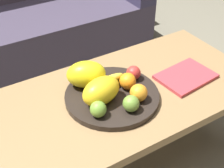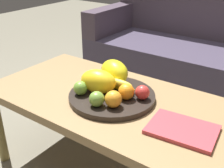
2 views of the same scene
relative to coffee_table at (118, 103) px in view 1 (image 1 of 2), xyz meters
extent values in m
plane|color=#706B5A|center=(0.00, 0.00, -0.41)|extent=(8.00, 8.00, 0.00)
cube|color=olive|center=(0.00, 0.00, 0.03)|extent=(1.28, 0.60, 0.04)
cylinder|color=#856850|center=(0.60, 0.26, -0.20)|extent=(0.05, 0.05, 0.42)
cube|color=#3D3648|center=(-0.04, 1.12, -0.21)|extent=(1.70, 0.70, 0.40)
cylinder|color=black|center=(-0.03, -0.01, 0.06)|extent=(0.39, 0.39, 0.03)
ellipsoid|color=yellow|center=(-0.09, -0.03, 0.13)|extent=(0.19, 0.14, 0.11)
ellipsoid|color=yellow|center=(-0.10, 0.10, 0.13)|extent=(0.20, 0.17, 0.11)
sphere|color=orange|center=(0.04, -0.01, 0.11)|extent=(0.07, 0.07, 0.07)
sphere|color=orange|center=(0.04, -0.10, 0.11)|extent=(0.07, 0.07, 0.07)
sphere|color=#719F37|center=(-0.15, -0.09, 0.10)|extent=(0.06, 0.06, 0.06)
sphere|color=red|center=(0.10, 0.03, 0.10)|extent=(0.06, 0.06, 0.06)
sphere|color=olive|center=(-0.02, -0.13, 0.10)|extent=(0.07, 0.07, 0.07)
ellipsoid|color=yellow|center=(-0.02, 0.05, 0.09)|extent=(0.15, 0.05, 0.03)
ellipsoid|color=yellow|center=(-0.02, 0.05, 0.09)|extent=(0.15, 0.07, 0.03)
ellipsoid|color=gold|center=(-0.03, 0.03, 0.12)|extent=(0.15, 0.04, 0.03)
cube|color=#BF3C44|center=(0.33, -0.06, 0.06)|extent=(0.27, 0.20, 0.02)
camera|label=1|loc=(-0.55, -0.86, 0.89)|focal=49.83mm
camera|label=2|loc=(0.62, -0.92, 0.67)|focal=44.87mm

